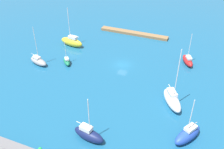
# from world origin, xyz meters

# --- Properties ---
(water) EXTENTS (160.00, 160.00, 0.00)m
(water) POSITION_xyz_m (0.00, 0.00, 0.00)
(water) COLOR #19567F
(water) RESTS_ON ground
(pier_dock) EXTENTS (22.99, 2.25, 0.83)m
(pier_dock) POSITION_xyz_m (3.15, -19.69, 0.42)
(pier_dock) COLOR olive
(pier_dock) RESTS_ON ground
(sailboat_red_by_breakwater) EXTENTS (4.36, 5.94, 8.82)m
(sailboat_red_by_breakwater) POSITION_xyz_m (-16.27, -7.19, 1.07)
(sailboat_red_by_breakwater) COLOR red
(sailboat_red_by_breakwater) RESTS_ON water
(sailboat_gray_off_beacon) EXTENTS (6.42, 3.80, 10.98)m
(sailboat_gray_off_beacon) POSITION_xyz_m (21.30, 8.23, 0.98)
(sailboat_gray_off_beacon) COLOR gray
(sailboat_gray_off_beacon) RESTS_ON water
(sailboat_green_mid_basin) EXTENTS (4.15, 4.50, 6.65)m
(sailboat_green_mid_basin) POSITION_xyz_m (14.33, 5.05, 0.81)
(sailboat_green_mid_basin) COLOR #19724C
(sailboat_green_mid_basin) RESTS_ON water
(sailboat_white_along_channel) EXTENTS (6.22, 7.88, 13.87)m
(sailboat_white_along_channel) POSITION_xyz_m (-15.60, 11.40, 1.40)
(sailboat_white_along_channel) COLOR white
(sailboat_white_along_channel) RESTS_ON water
(sailboat_yellow_far_south) EXTENTS (7.80, 3.18, 11.94)m
(sailboat_yellow_far_south) POSITION_xyz_m (18.19, -4.57, 1.47)
(sailboat_yellow_far_south) COLOR yellow
(sailboat_yellow_far_south) RESTS_ON water
(sailboat_blue_inner_mooring) EXTENTS (5.27, 6.85, 9.64)m
(sailboat_blue_inner_mooring) POSITION_xyz_m (-20.17, 20.15, 1.27)
(sailboat_blue_inner_mooring) COLOR #2347B2
(sailboat_blue_inner_mooring) RESTS_ON water
(sailboat_navy_center_basin) EXTENTS (6.55, 3.15, 9.67)m
(sailboat_navy_center_basin) POSITION_xyz_m (-3.24, 26.91, 1.22)
(sailboat_navy_center_basin) COLOR #141E4C
(sailboat_navy_center_basin) RESTS_ON water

